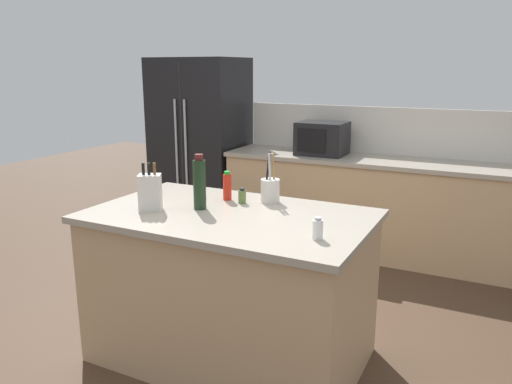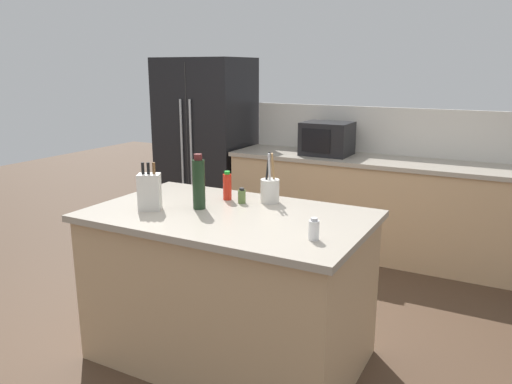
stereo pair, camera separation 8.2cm
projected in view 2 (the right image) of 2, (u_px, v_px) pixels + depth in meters
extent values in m
plane|color=#473323|center=(230.00, 354.00, 3.17)|extent=(14.00, 14.00, 0.00)
cube|color=tan|center=(374.00, 209.00, 4.81)|extent=(2.82, 0.62, 0.90)
cube|color=#9E9384|center=(376.00, 161.00, 4.70)|extent=(2.86, 0.66, 0.04)
cube|color=beige|center=(386.00, 131.00, 4.91)|extent=(2.82, 0.03, 0.46)
cube|color=tan|center=(229.00, 289.00, 3.06)|extent=(1.59, 0.94, 0.90)
cube|color=#9E9384|center=(228.00, 216.00, 2.95)|extent=(1.65, 1.00, 0.04)
cube|color=black|center=(206.00, 144.00, 5.63)|extent=(0.96, 0.72, 1.88)
cube|color=#2D2D2D|center=(187.00, 148.00, 5.32)|extent=(0.01, 0.00, 1.79)
cylinder|color=#ADB2B7|center=(182.00, 148.00, 5.33)|extent=(0.02, 0.02, 1.03)
cylinder|color=#ADB2B7|center=(191.00, 149.00, 5.27)|extent=(0.02, 0.02, 1.03)
cube|color=black|center=(327.00, 139.00, 4.88)|extent=(0.46, 0.38, 0.32)
cube|color=black|center=(316.00, 141.00, 4.73)|extent=(0.29, 0.01, 0.22)
cube|color=beige|center=(150.00, 192.00, 2.99)|extent=(0.16, 0.15, 0.22)
cylinder|color=black|center=(143.00, 168.00, 2.95)|extent=(0.02, 0.02, 0.07)
cylinder|color=black|center=(148.00, 168.00, 2.95)|extent=(0.02, 0.02, 0.07)
cylinder|color=brown|center=(154.00, 168.00, 2.95)|extent=(0.02, 0.02, 0.07)
cylinder|color=beige|center=(270.00, 191.00, 3.16)|extent=(0.12, 0.12, 0.15)
cylinder|color=olive|center=(273.00, 167.00, 3.12)|extent=(0.01, 0.05, 0.18)
cylinder|color=black|center=(268.00, 167.00, 3.13)|extent=(0.01, 0.05, 0.18)
cylinder|color=#B2B2B7|center=(269.00, 167.00, 3.11)|extent=(0.01, 0.03, 0.18)
cylinder|color=red|center=(227.00, 187.00, 3.22)|extent=(0.06, 0.06, 0.17)
cylinder|color=green|center=(227.00, 173.00, 3.20)|extent=(0.04, 0.04, 0.02)
cylinder|color=silver|center=(314.00, 230.00, 2.47)|extent=(0.05, 0.05, 0.10)
cylinder|color=#B2B2B7|center=(314.00, 219.00, 2.46)|extent=(0.03, 0.03, 0.02)
cylinder|color=black|center=(198.00, 185.00, 3.00)|extent=(0.08, 0.08, 0.30)
cylinder|color=#4C1919|center=(198.00, 157.00, 2.96)|extent=(0.05, 0.05, 0.04)
cylinder|color=#567038|center=(242.00, 197.00, 3.15)|extent=(0.05, 0.05, 0.08)
cylinder|color=black|center=(242.00, 189.00, 3.14)|extent=(0.03, 0.03, 0.02)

